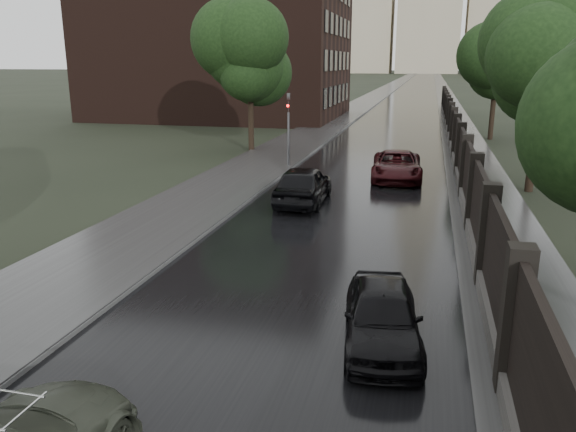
# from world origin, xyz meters

# --- Properties ---
(road) EXTENTS (8.00, 420.00, 0.02)m
(road) POSITION_xyz_m (0.00, 190.00, 0.01)
(road) COLOR black
(road) RESTS_ON ground
(sidewalk_left) EXTENTS (4.00, 420.00, 0.16)m
(sidewalk_left) POSITION_xyz_m (-6.00, 190.00, 0.08)
(sidewalk_left) COLOR #2D2D2D
(sidewalk_left) RESTS_ON ground
(verge_right) EXTENTS (3.00, 420.00, 0.08)m
(verge_right) POSITION_xyz_m (5.50, 190.00, 0.04)
(verge_right) COLOR #2D2D2D
(verge_right) RESTS_ON ground
(fence_right) EXTENTS (0.45, 75.72, 2.70)m
(fence_right) POSITION_xyz_m (4.60, 32.01, 1.01)
(fence_right) COLOR #383533
(fence_right) RESTS_ON ground
(tree_left_far) EXTENTS (4.25, 4.25, 7.39)m
(tree_left_far) POSITION_xyz_m (-8.00, 30.00, 5.24)
(tree_left_far) COLOR black
(tree_left_far) RESTS_ON ground
(tree_right_b) EXTENTS (4.08, 4.08, 7.01)m
(tree_right_b) POSITION_xyz_m (7.50, 22.00, 4.95)
(tree_right_b) COLOR black
(tree_right_b) RESTS_ON ground
(tree_right_c) EXTENTS (4.08, 4.08, 7.01)m
(tree_right_c) POSITION_xyz_m (7.50, 40.00, 4.95)
(tree_right_c) COLOR black
(tree_right_c) RESTS_ON ground
(traffic_light) EXTENTS (0.16, 0.32, 4.00)m
(traffic_light) POSITION_xyz_m (-4.30, 24.99, 2.40)
(traffic_light) COLOR #59595E
(traffic_light) RESTS_ON ground
(brick_building) EXTENTS (24.00, 18.00, 20.00)m
(brick_building) POSITION_xyz_m (-18.00, 52.00, 10.00)
(brick_building) COLOR black
(brick_building) RESTS_ON ground
(hatchback_left) EXTENTS (2.00, 4.70, 1.59)m
(hatchback_left) POSITION_xyz_m (-1.80, 17.40, 0.79)
(hatchback_left) COLOR black
(hatchback_left) RESTS_ON ground
(car_right_near) EXTENTS (1.96, 3.91, 1.28)m
(car_right_near) POSITION_xyz_m (2.31, 6.21, 0.64)
(car_right_near) COLOR black
(car_right_near) RESTS_ON ground
(car_right_far) EXTENTS (2.63, 5.19, 1.41)m
(car_right_far) POSITION_xyz_m (1.60, 23.14, 0.70)
(car_right_far) COLOR black
(car_right_far) RESTS_ON ground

